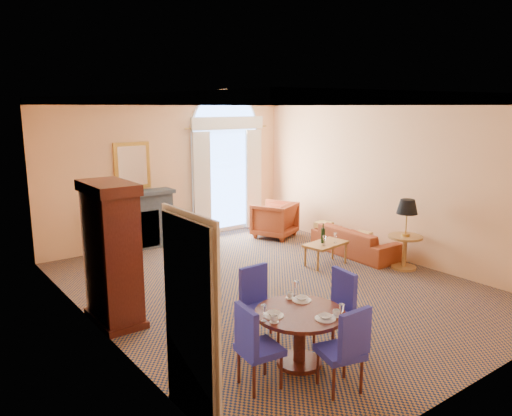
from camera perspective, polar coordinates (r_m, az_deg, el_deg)
ground at (r=8.75m, az=1.99°, el=-8.91°), size 7.50×7.50×0.00m
room_envelope at (r=8.72m, az=-0.80°, el=7.97°), size 6.04×7.52×3.45m
armoire at (r=7.37m, az=-16.14°, el=-5.28°), size 0.59×1.04×2.04m
dining_table at (r=6.12m, az=5.03°, el=-13.21°), size 1.08×1.08×0.88m
dining_chair_north at (r=6.72m, az=0.22°, el=-10.29°), size 0.57×0.57×0.99m
dining_chair_south at (r=5.62m, az=10.35°, el=-15.14°), size 0.54×0.54×0.99m
dining_chair_east at (r=6.64m, az=9.42°, el=-10.74°), size 0.49×0.47×0.99m
dining_chair_west at (r=5.59m, az=-0.29°, el=-15.07°), size 0.50×0.49×0.99m
sofa at (r=10.64m, az=11.30°, el=-3.72°), size 0.84×1.99×0.57m
armchair at (r=11.79m, az=2.12°, el=-1.33°), size 1.19×1.20×0.83m
coffee_table at (r=9.80m, az=7.99°, el=-4.09°), size 0.94×0.61×0.83m
side_table at (r=9.82m, az=16.78°, el=-1.94°), size 0.65×0.65×1.32m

